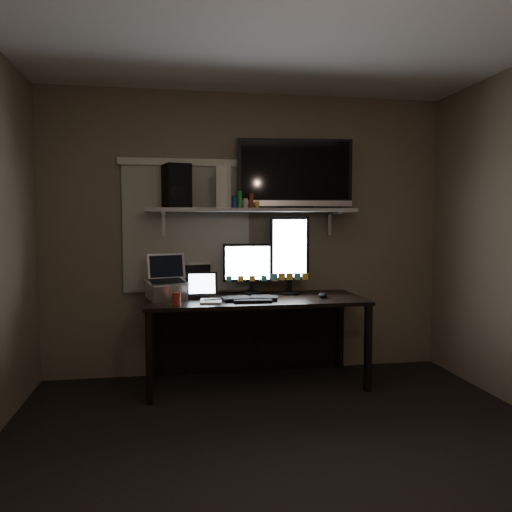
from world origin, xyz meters
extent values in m
plane|color=black|center=(0.00, 0.00, 0.00)|extent=(3.60, 3.60, 0.00)
plane|color=silver|center=(0.00, 0.00, 2.50)|extent=(3.60, 3.60, 0.00)
plane|color=#6B5E4D|center=(0.00, 1.80, 1.25)|extent=(3.60, 0.00, 3.60)
cube|color=#B9B3A6|center=(-0.55, 1.79, 1.30)|extent=(1.10, 0.02, 1.10)
cube|color=black|center=(0.00, 1.43, 0.71)|extent=(1.80, 0.75, 0.03)
cube|color=black|center=(0.00, 1.78, 0.35)|extent=(1.80, 0.02, 0.70)
cube|color=black|center=(-0.86, 1.09, 0.35)|extent=(0.05, 0.05, 0.70)
cube|color=black|center=(0.86, 1.09, 0.35)|extent=(0.05, 0.05, 0.70)
cube|color=black|center=(-0.86, 1.76, 0.35)|extent=(0.05, 0.05, 0.70)
cube|color=black|center=(0.86, 1.76, 0.35)|extent=(0.05, 0.05, 0.70)
cube|color=#AEADA9|center=(0.00, 1.62, 1.46)|extent=(1.80, 0.35, 0.03)
cube|color=black|center=(0.01, 1.66, 0.96)|extent=(0.52, 0.09, 0.45)
cube|color=black|center=(0.33, 1.59, 1.08)|extent=(0.35, 0.08, 0.69)
cube|color=black|center=(-0.06, 1.32, 0.74)|extent=(0.47, 0.20, 0.03)
ellipsoid|color=black|center=(0.56, 1.35, 0.75)|extent=(0.10, 0.13, 0.04)
cube|color=silver|center=(-0.38, 1.28, 0.74)|extent=(0.19, 0.25, 0.01)
cube|color=black|center=(-0.44, 1.45, 0.84)|extent=(0.26, 0.11, 0.22)
cube|color=black|center=(-0.47, 1.74, 0.87)|extent=(0.24, 0.16, 0.28)
cube|color=silver|center=(-0.73, 1.45, 0.91)|extent=(0.39, 0.35, 0.36)
cylinder|color=maroon|center=(-0.65, 1.17, 0.78)|extent=(0.07, 0.07, 0.10)
cube|color=black|center=(0.39, 1.65, 1.78)|extent=(1.02, 0.28, 0.60)
cube|color=beige|center=(-0.24, 1.64, 1.65)|extent=(0.15, 0.30, 0.35)
cube|color=black|center=(-0.64, 1.64, 1.66)|extent=(0.26, 0.29, 0.37)
camera|label=1|loc=(-0.69, -2.64, 1.37)|focal=35.00mm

